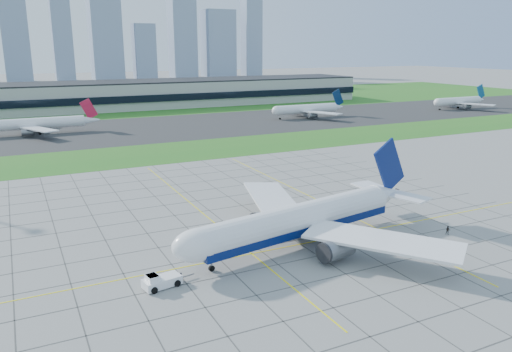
{
  "coord_description": "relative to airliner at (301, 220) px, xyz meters",
  "views": [
    {
      "loc": [
        -45.44,
        -75.47,
        35.2
      ],
      "look_at": [
        2.97,
        22.57,
        7.0
      ],
      "focal_mm": 35.0,
      "sensor_mm": 36.0,
      "label": 1
    }
  ],
  "objects": [
    {
      "name": "ground",
      "position": [
        0.1,
        2.0,
        -4.75
      ],
      "size": [
        1400.0,
        1400.0,
        0.0
      ],
      "primitive_type": "plane",
      "color": "gray",
      "rests_on": "ground"
    },
    {
      "name": "grass_median",
      "position": [
        0.1,
        92.0,
        -4.73
      ],
      "size": [
        700.0,
        35.0,
        0.04
      ],
      "primitive_type": "cube",
      "color": "#21691E",
      "rests_on": "ground"
    },
    {
      "name": "asphalt_taxiway",
      "position": [
        0.1,
        147.0,
        -4.72
      ],
      "size": [
        700.0,
        75.0,
        0.04
      ],
      "primitive_type": "cube",
      "color": "#383838",
      "rests_on": "ground"
    },
    {
      "name": "grass_far",
      "position": [
        0.1,
        257.0,
        -4.73
      ],
      "size": [
        700.0,
        145.0,
        0.04
      ],
      "primitive_type": "cube",
      "color": "#21691E",
      "rests_on": "ground"
    },
    {
      "name": "apron_markings",
      "position": [
        0.52,
        13.09,
        -4.73
      ],
      "size": [
        120.0,
        130.0,
        0.03
      ],
      "color": "#474744",
      "rests_on": "ground"
    },
    {
      "name": "terminal",
      "position": [
        40.1,
        231.88,
        3.15
      ],
      "size": [
        260.0,
        43.0,
        15.8
      ],
      "color": "#B7B7B2",
      "rests_on": "ground"
    },
    {
      "name": "city_skyline",
      "position": [
        -8.62,
        522.0,
        54.35
      ],
      "size": [
        523.0,
        32.4,
        160.0
      ],
      "color": "#899AB4",
      "rests_on": "ground"
    },
    {
      "name": "airliner",
      "position": [
        0.0,
        0.0,
        0.0
      ],
      "size": [
        54.72,
        54.97,
        17.35
      ],
      "rotation": [
        0.0,
        0.0,
        0.18
      ],
      "color": "white",
      "rests_on": "ground"
    },
    {
      "name": "pushback_tug",
      "position": [
        -27.83,
        -5.25,
        -3.71
      ],
      "size": [
        8.48,
        3.77,
        2.33
      ],
      "rotation": [
        0.0,
        0.0,
        0.18
      ],
      "color": "white",
      "rests_on": "ground"
    },
    {
      "name": "crew_near",
      "position": [
        -24.45,
        -5.12,
        -3.92
      ],
      "size": [
        0.61,
        0.71,
        1.65
      ],
      "primitive_type": "imported",
      "rotation": [
        0.0,
        0.0,
        1.15
      ],
      "color": "black",
      "rests_on": "ground"
    },
    {
      "name": "crew_far",
      "position": [
        28.32,
        -8.43,
        -3.88
      ],
      "size": [
        1.06,
        1.06,
        1.74
      ],
      "primitive_type": "imported",
      "rotation": [
        0.0,
        0.0,
        -0.79
      ],
      "color": "black",
      "rests_on": "ground"
    },
    {
      "name": "distant_jet_1",
      "position": [
        -38.2,
        152.76,
        -0.26
      ],
      "size": [
        49.65,
        42.66,
        14.08
      ],
      "color": "white",
      "rests_on": "ground"
    },
    {
      "name": "distant_jet_2",
      "position": [
        92.63,
        146.09,
        -0.26
      ],
      "size": [
        40.73,
        42.66,
        14.08
      ],
      "color": "white",
      "rests_on": "ground"
    },
    {
      "name": "distant_jet_3",
      "position": [
        193.66,
        139.15,
        -0.26
      ],
      "size": [
        38.21,
        42.66,
        14.08
      ],
      "color": "white",
      "rests_on": "ground"
    }
  ]
}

